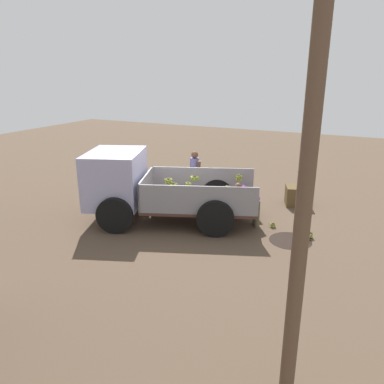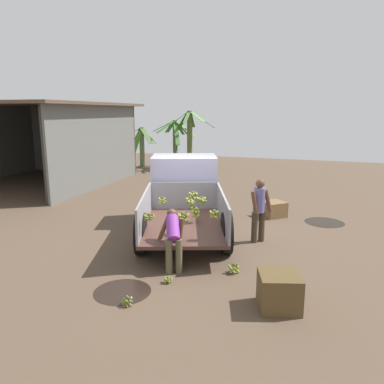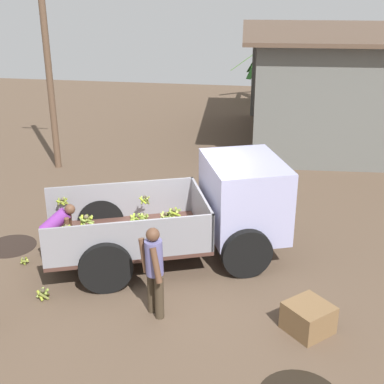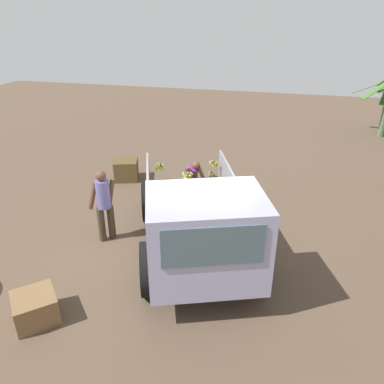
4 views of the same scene
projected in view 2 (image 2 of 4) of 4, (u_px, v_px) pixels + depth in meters
name	position (u px, v px, depth m)	size (l,w,h in m)	color
ground	(188.00, 235.00, 10.18)	(36.00, 36.00, 0.00)	brown
mud_patch_0	(324.00, 222.00, 11.36)	(1.17, 1.17, 0.01)	black
mud_patch_1	(122.00, 291.00, 6.99)	(1.08, 1.08, 0.01)	black
cargo_truck	(184.00, 190.00, 10.96)	(5.08, 3.48, 1.99)	#4A2E27
warehouse_shed	(44.00, 125.00, 17.52)	(8.56, 7.73, 3.68)	#61625E
banana_palm_0	(190.00, 138.00, 21.44)	(2.25, 2.49, 3.36)	#475C2B
banana_palm_2	(175.00, 141.00, 22.45)	(2.77, 2.72, 2.82)	#466737
banana_palm_4	(142.00, 146.00, 22.45)	(2.22, 2.19, 2.39)	#627B4E
person_foreground_visitor	(259.00, 208.00, 9.49)	(0.53, 0.55, 1.65)	#3C3123
person_worker_loading	(173.00, 236.00, 7.85)	(0.73, 0.74, 1.25)	brown
banana_bunch_on_ground_0	(234.00, 268.00, 7.78)	(0.25, 0.26, 0.22)	#4B4431
banana_bunch_on_ground_1	(128.00, 300.00, 6.46)	(0.19, 0.20, 0.19)	#413B2A
banana_bunch_on_ground_2	(168.00, 279.00, 7.33)	(0.19, 0.19, 0.15)	brown
wooden_crate_0	(279.00, 291.00, 6.36)	(0.68, 0.68, 0.61)	brown
wooden_crate_1	(273.00, 209.00, 11.97)	(0.66, 0.66, 0.49)	brown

